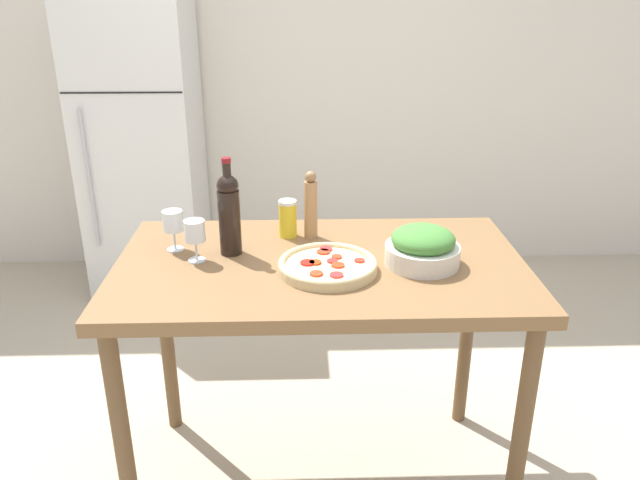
{
  "coord_description": "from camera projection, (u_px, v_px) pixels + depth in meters",
  "views": [
    {
      "loc": [
        -0.06,
        -1.91,
        1.8
      ],
      "look_at": [
        0.0,
        0.04,
        0.99
      ],
      "focal_mm": 35.0,
      "sensor_mm": 36.0,
      "label": 1
    }
  ],
  "objects": [
    {
      "name": "pepper_mill",
      "position": [
        311.0,
        206.0,
        2.25
      ],
      "size": [
        0.05,
        0.05,
        0.25
      ],
      "color": "#AD7F51",
      "rests_on": "prep_counter"
    },
    {
      "name": "wine_glass_far",
      "position": [
        173.0,
        223.0,
        2.15
      ],
      "size": [
        0.07,
        0.07,
        0.14
      ],
      "color": "silver",
      "rests_on": "prep_counter"
    },
    {
      "name": "salad_bowl",
      "position": [
        423.0,
        247.0,
        2.05
      ],
      "size": [
        0.25,
        0.25,
        0.13
      ],
      "color": "silver",
      "rests_on": "prep_counter"
    },
    {
      "name": "wine_bottle",
      "position": [
        229.0,
        212.0,
        2.11
      ],
      "size": [
        0.08,
        0.08,
        0.34
      ],
      "color": "black",
      "rests_on": "prep_counter"
    },
    {
      "name": "homemade_pizza",
      "position": [
        328.0,
        265.0,
        2.02
      ],
      "size": [
        0.32,
        0.32,
        0.04
      ],
      "color": "#DBC189",
      "rests_on": "prep_counter"
    },
    {
      "name": "ground_plane",
      "position": [
        320.0,
        477.0,
        2.46
      ],
      "size": [
        14.0,
        14.0,
        0.0
      ],
      "primitive_type": "plane",
      "color": "#BCAD93"
    },
    {
      "name": "salt_canister",
      "position": [
        288.0,
        218.0,
        2.28
      ],
      "size": [
        0.07,
        0.07,
        0.14
      ],
      "color": "yellow",
      "rests_on": "prep_counter"
    },
    {
      "name": "wine_glass_near",
      "position": [
        195.0,
        233.0,
        2.06
      ],
      "size": [
        0.07,
        0.07,
        0.14
      ],
      "color": "silver",
      "rests_on": "prep_counter"
    },
    {
      "name": "wall_back",
      "position": [
        310.0,
        69.0,
        3.94
      ],
      "size": [
        6.4,
        0.08,
        2.6
      ],
      "color": "silver",
      "rests_on": "ground_plane"
    },
    {
      "name": "prep_counter",
      "position": [
        320.0,
        289.0,
        2.14
      ],
      "size": [
        1.38,
        0.8,
        0.93
      ],
      "color": "brown",
      "rests_on": "ground_plane"
    },
    {
      "name": "refrigerator",
      "position": [
        143.0,
        150.0,
        3.73
      ],
      "size": [
        0.66,
        0.65,
        1.76
      ],
      "color": "silver",
      "rests_on": "ground_plane"
    }
  ]
}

